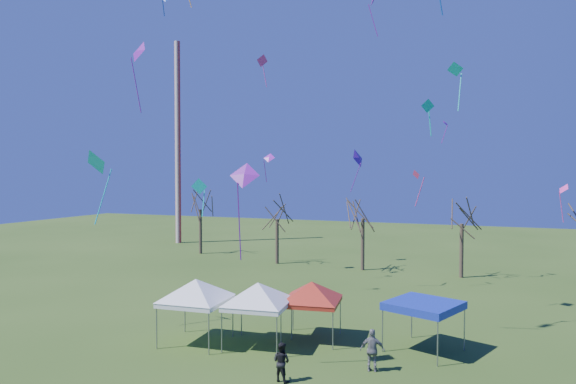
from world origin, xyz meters
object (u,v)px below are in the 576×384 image
(tent_white_mid, at_px, (258,287))
(tent_blue, at_px, (424,306))
(tree_1, at_px, (277,203))
(tree_3, at_px, (462,205))
(radio_mast, at_px, (178,143))
(tree_0, at_px, (200,194))
(tent_red, at_px, (312,285))
(tree_2, at_px, (363,200))
(tent_white_west, at_px, (196,283))
(person_grey, at_px, (373,350))
(person_dark, at_px, (281,362))

(tent_white_mid, distance_m, tent_blue, 8.15)
(tree_1, bearing_deg, tree_3, -2.06)
(radio_mast, xyz_separation_m, tree_3, (34.03, -9.96, -6.42))
(tree_0, relative_size, tent_red, 2.14)
(radio_mast, xyz_separation_m, tent_blue, (33.16, -29.26, -10.29))
(tree_0, distance_m, tree_2, 18.72)
(tent_white_west, height_order, tent_white_mid, tent_white_west)
(radio_mast, height_order, person_grey, radio_mast)
(radio_mast, xyz_separation_m, tree_1, (17.23, -9.35, -6.71))
(tent_white_mid, distance_m, person_grey, 6.48)
(tree_2, bearing_deg, tree_3, -2.27)
(tree_0, height_order, tent_red, tree_0)
(radio_mast, relative_size, tent_blue, 6.33)
(tent_blue, bearing_deg, tree_3, 87.40)
(tree_2, bearing_deg, radio_mast, 159.43)
(tent_white_mid, bearing_deg, tent_red, 41.39)
(tent_blue, xyz_separation_m, person_dark, (-5.07, -5.87, -1.40))
(tree_3, relative_size, person_grey, 4.28)
(tree_2, relative_size, tent_red, 2.08)
(tent_white_west, relative_size, person_dark, 2.63)
(tent_white_west, xyz_separation_m, person_dark, (5.87, -2.93, -2.23))
(tree_0, xyz_separation_m, tree_1, (10.08, -2.73, -0.70))
(tree_2, distance_m, tent_white_west, 23.07)
(person_grey, bearing_deg, tree_0, -54.69)
(tent_white_mid, bearing_deg, radio_mast, 128.82)
(tree_3, bearing_deg, tent_white_west, -117.98)
(radio_mast, xyz_separation_m, tree_2, (25.63, -9.62, -6.21))
(tent_red, bearing_deg, tree_2, 95.46)
(radio_mast, height_order, tent_red, radio_mast)
(tree_2, height_order, tent_blue, tree_2)
(person_dark, bearing_deg, tree_3, -89.83)
(tree_3, relative_size, tent_red, 2.01)
(radio_mast, relative_size, tent_red, 6.35)
(person_dark, bearing_deg, tree_0, -40.26)
(tent_white_west, height_order, person_dark, tent_white_west)
(tree_1, bearing_deg, person_dark, -67.18)
(tent_white_west, height_order, person_grey, tent_white_west)
(tree_3, distance_m, tent_white_west, 25.38)
(tree_3, bearing_deg, tent_white_mid, -111.93)
(tree_2, height_order, tent_white_west, tree_2)
(tree_1, height_order, tent_blue, tree_1)
(tree_3, xyz_separation_m, tent_white_mid, (-8.68, -21.55, -3.11))
(tent_white_west, bearing_deg, tree_0, 120.47)
(tent_white_mid, bearing_deg, tree_1, 110.13)
(radio_mast, relative_size, tree_2, 3.06)
(tree_0, xyz_separation_m, person_dark, (20.93, -28.52, -5.67))
(tree_3, relative_size, person_dark, 4.87)
(radio_mast, bearing_deg, tree_3, -16.31)
(tree_0, relative_size, tree_2, 1.03)
(tree_2, height_order, tent_white_mid, tree_2)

